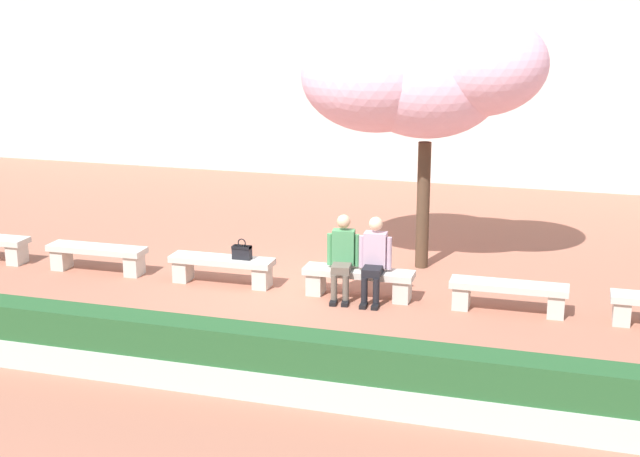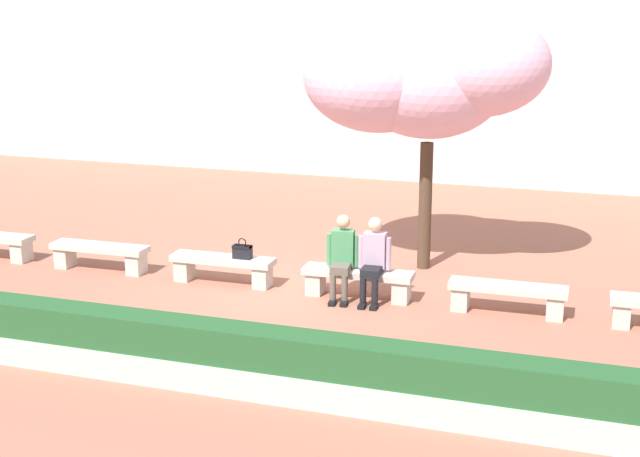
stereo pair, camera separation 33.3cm
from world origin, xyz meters
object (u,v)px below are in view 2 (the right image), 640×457
stone_bench_near_west (100,253)px  stone_bench_near_east (358,279)px  handbag (242,251)px  cherry_tree_main (421,75)px  stone_bench_east_end (508,294)px  person_seated_left (342,254)px  stone_bench_center (223,265)px  person_seated_right (374,257)px

stone_bench_near_west → stone_bench_near_east: bearing=0.0°
handbag → cherry_tree_main: 4.07m
stone_bench_east_end → person_seated_left: bearing=-178.8°
stone_bench_east_end → cherry_tree_main: size_ratio=0.40×
handbag → cherry_tree_main: (2.43, 1.84, 2.70)m
stone_bench_east_end → cherry_tree_main: 3.92m
stone_bench_center → cherry_tree_main: bearing=33.5°
person_seated_right → cherry_tree_main: cherry_tree_main is taller
stone_bench_near_west → person_seated_right: person_seated_right is taller
cherry_tree_main → stone_bench_east_end: bearing=-46.3°
handbag → cherry_tree_main: cherry_tree_main is taller
stone_bench_near_east → person_seated_right: 0.48m
stone_bench_near_west → stone_bench_center: bearing=0.0°
stone_bench_center → stone_bench_east_end: same height
stone_bench_near_west → handbag: handbag is taller
person_seated_right → cherry_tree_main: 3.21m
stone_bench_near_east → person_seated_right: bearing=-11.8°
stone_bench_near_east → cherry_tree_main: 3.54m
stone_bench_center → stone_bench_east_end: 4.55m
stone_bench_near_west → handbag: 2.64m
stone_bench_near_west → handbag: (2.62, 0.00, 0.28)m
stone_bench_east_end → person_seated_right: (-2.02, -0.05, 0.40)m
person_seated_left → person_seated_right: 0.50m
person_seated_left → handbag: person_seated_left is taller
stone_bench_near_west → person_seated_left: size_ratio=1.33×
stone_bench_near_east → person_seated_right: size_ratio=1.33×
stone_bench_east_end → handbag: size_ratio=5.07×
stone_bench_center → stone_bench_near_east: 2.27m
stone_bench_center → stone_bench_near_west: bearing=180.0°
stone_bench_east_end → cherry_tree_main: bearing=133.7°
stone_bench_east_end → person_seated_right: bearing=-178.5°
stone_bench_near_west → stone_bench_near_east: (4.55, 0.00, 0.00)m
handbag → stone_bench_center: bearing=-179.2°
stone_bench_near_west → person_seated_right: (4.80, -0.05, 0.40)m
person_seated_left → person_seated_right: bearing=-0.1°
cherry_tree_main → person_seated_left: bearing=-111.6°
stone_bench_center → person_seated_left: 2.07m
stone_bench_east_end → handbag: handbag is taller
person_seated_left → handbag: size_ratio=3.81×
stone_bench_near_west → cherry_tree_main: cherry_tree_main is taller
stone_bench_near_west → cherry_tree_main: 6.15m
stone_bench_east_end → person_seated_right: person_seated_right is taller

